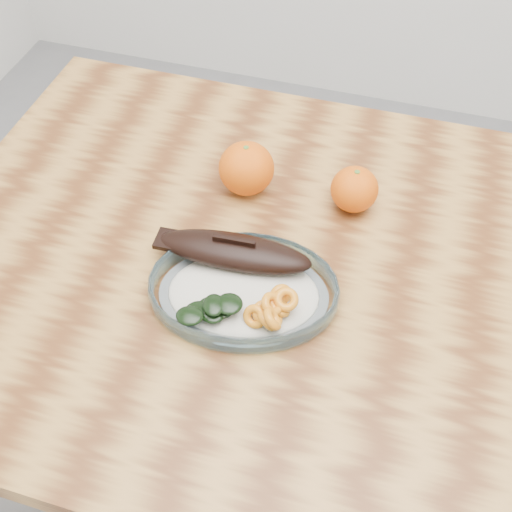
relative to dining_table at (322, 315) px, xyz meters
name	(u,v)px	position (x,y,z in m)	size (l,w,h in m)	color
ground	(300,478)	(0.00, 0.00, -0.65)	(3.00, 3.00, 0.00)	slate
dining_table	(322,315)	(0.00, 0.00, 0.00)	(1.20, 0.80, 0.75)	#5E3216
plated_meal	(243,288)	(-0.10, -0.07, 0.12)	(0.55, 0.55, 0.08)	white
orange_left	(246,168)	(-0.16, 0.14, 0.14)	(0.09, 0.09, 0.09)	#E13704
orange_right	(354,189)	(0.01, 0.14, 0.14)	(0.07, 0.07, 0.07)	#E13704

